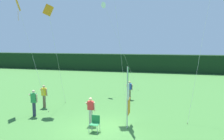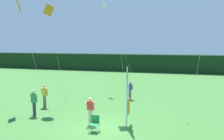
{
  "view_description": "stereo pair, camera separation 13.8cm",
  "coord_description": "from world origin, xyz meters",
  "px_view_note": "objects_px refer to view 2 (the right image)",
  "views": [
    {
      "loc": [
        3.82,
        -12.22,
        4.95
      ],
      "look_at": [
        0.08,
        2.91,
        3.07
      ],
      "focal_mm": 36.28,
      "sensor_mm": 36.0,
      "label": 1
    },
    {
      "loc": [
        3.96,
        -12.19,
        4.95
      ],
      "look_at": [
        0.08,
        2.91,
        3.07
      ],
      "focal_mm": 36.28,
      "sensor_mm": 36.0,
      "label": 2
    }
  ],
  "objects_px": {
    "person_far_right": "(130,90)",
    "kite_orange_diamond_0": "(19,8)",
    "banner_flag": "(128,98)",
    "person_near_banner": "(90,110)",
    "person_mid_field": "(34,102)",
    "person_far_left": "(44,95)",
    "kite_orange_box_4": "(49,11)",
    "kite_white_delta_3": "(105,6)",
    "folding_chair": "(95,122)"
  },
  "relations": [
    {
      "from": "person_far_right",
      "to": "kite_orange_diamond_0",
      "type": "height_order",
      "value": "kite_orange_diamond_0"
    },
    {
      "from": "person_near_banner",
      "to": "person_far_left",
      "type": "bearing_deg",
      "value": 150.6
    },
    {
      "from": "banner_flag",
      "to": "kite_white_delta_3",
      "type": "bearing_deg",
      "value": 113.1
    },
    {
      "from": "person_far_left",
      "to": "kite_orange_box_4",
      "type": "height_order",
      "value": "kite_orange_box_4"
    },
    {
      "from": "person_far_left",
      "to": "kite_orange_diamond_0",
      "type": "distance_m",
      "value": 6.89
    },
    {
      "from": "person_near_banner",
      "to": "folding_chair",
      "type": "height_order",
      "value": "person_near_banner"
    },
    {
      "from": "person_near_banner",
      "to": "person_far_right",
      "type": "distance_m",
      "value": 6.85
    },
    {
      "from": "person_far_right",
      "to": "person_mid_field",
      "type": "bearing_deg",
      "value": -132.21
    },
    {
      "from": "folding_chair",
      "to": "kite_orange_box_4",
      "type": "relative_size",
      "value": 0.11
    },
    {
      "from": "person_near_banner",
      "to": "kite_orange_box_4",
      "type": "distance_m",
      "value": 8.42
    },
    {
      "from": "banner_flag",
      "to": "kite_orange_diamond_0",
      "type": "distance_m",
      "value": 10.79
    },
    {
      "from": "kite_orange_box_4",
      "to": "folding_chair",
      "type": "bearing_deg",
      "value": -39.34
    },
    {
      "from": "folding_chair",
      "to": "kite_orange_diamond_0",
      "type": "xyz_separation_m",
      "value": [
        -7.09,
        3.51,
        7.06
      ]
    },
    {
      "from": "person_near_banner",
      "to": "person_far_right",
      "type": "bearing_deg",
      "value": 79.47
    },
    {
      "from": "banner_flag",
      "to": "kite_orange_box_4",
      "type": "xyz_separation_m",
      "value": [
        -6.63,
        2.91,
        5.63
      ]
    },
    {
      "from": "person_mid_field",
      "to": "kite_orange_diamond_0",
      "type": "relative_size",
      "value": 0.21
    },
    {
      "from": "kite_white_delta_3",
      "to": "kite_orange_diamond_0",
      "type": "bearing_deg",
      "value": -121.35
    },
    {
      "from": "person_far_right",
      "to": "kite_orange_diamond_0",
      "type": "relative_size",
      "value": 0.19
    },
    {
      "from": "person_far_left",
      "to": "folding_chair",
      "type": "height_order",
      "value": "person_far_left"
    },
    {
      "from": "banner_flag",
      "to": "person_mid_field",
      "type": "xyz_separation_m",
      "value": [
        -6.53,
        0.41,
        -0.77
      ]
    },
    {
      "from": "person_far_right",
      "to": "folding_chair",
      "type": "height_order",
      "value": "person_far_right"
    },
    {
      "from": "kite_orange_diamond_0",
      "to": "person_far_left",
      "type": "bearing_deg",
      "value": 2.18
    },
    {
      "from": "person_far_right",
      "to": "kite_orange_diamond_0",
      "type": "distance_m",
      "value": 11.07
    },
    {
      "from": "person_far_right",
      "to": "kite_orange_box_4",
      "type": "height_order",
      "value": "kite_orange_box_4"
    },
    {
      "from": "person_far_left",
      "to": "kite_white_delta_3",
      "type": "xyz_separation_m",
      "value": [
        2.75,
        7.43,
        7.76
      ]
    },
    {
      "from": "person_mid_field",
      "to": "person_far_left",
      "type": "bearing_deg",
      "value": 101.76
    },
    {
      "from": "person_far_left",
      "to": "person_far_right",
      "type": "relative_size",
      "value": 1.07
    },
    {
      "from": "folding_chair",
      "to": "kite_orange_diamond_0",
      "type": "relative_size",
      "value": 0.11
    },
    {
      "from": "kite_white_delta_3",
      "to": "person_mid_field",
      "type": "bearing_deg",
      "value": -103.87
    },
    {
      "from": "folding_chair",
      "to": "kite_orange_box_4",
      "type": "xyz_separation_m",
      "value": [
        -4.96,
        4.06,
        6.85
      ]
    },
    {
      "from": "person_far_left",
      "to": "folding_chair",
      "type": "distance_m",
      "value": 6.39
    },
    {
      "from": "person_far_right",
      "to": "kite_white_delta_3",
      "type": "bearing_deg",
      "value": 133.76
    },
    {
      "from": "folding_chair",
      "to": "kite_orange_diamond_0",
      "type": "distance_m",
      "value": 10.6
    },
    {
      "from": "banner_flag",
      "to": "person_far_right",
      "type": "xyz_separation_m",
      "value": [
        -1.0,
        6.51,
        -0.87
      ]
    },
    {
      "from": "kite_white_delta_3",
      "to": "kite_orange_box_4",
      "type": "relative_size",
      "value": 1.16
    },
    {
      "from": "person_near_banner",
      "to": "person_far_right",
      "type": "height_order",
      "value": "person_near_banner"
    },
    {
      "from": "person_near_banner",
      "to": "kite_orange_box_4",
      "type": "relative_size",
      "value": 0.21
    },
    {
      "from": "banner_flag",
      "to": "person_near_banner",
      "type": "distance_m",
      "value": 2.41
    },
    {
      "from": "person_mid_field",
      "to": "person_far_right",
      "type": "bearing_deg",
      "value": 47.79
    },
    {
      "from": "banner_flag",
      "to": "kite_orange_box_4",
      "type": "relative_size",
      "value": 0.46
    },
    {
      "from": "banner_flag",
      "to": "kite_white_delta_3",
      "type": "height_order",
      "value": "kite_white_delta_3"
    },
    {
      "from": "person_near_banner",
      "to": "banner_flag",
      "type": "bearing_deg",
      "value": 5.69
    },
    {
      "from": "person_far_left",
      "to": "kite_orange_box_4",
      "type": "xyz_separation_m",
      "value": [
        0.32,
        0.49,
        6.44
      ]
    },
    {
      "from": "kite_orange_diamond_0",
      "to": "kite_white_delta_3",
      "type": "bearing_deg",
      "value": 58.65
    },
    {
      "from": "person_far_right",
      "to": "person_far_left",
      "type": "bearing_deg",
      "value": -145.54
    },
    {
      "from": "person_near_banner",
      "to": "kite_orange_box_4",
      "type": "height_order",
      "value": "kite_orange_box_4"
    },
    {
      "from": "banner_flag",
      "to": "person_mid_field",
      "type": "bearing_deg",
      "value": 176.41
    },
    {
      "from": "person_near_banner",
      "to": "folding_chair",
      "type": "xyz_separation_m",
      "value": [
        0.58,
        -0.93,
        -0.38
      ]
    },
    {
      "from": "kite_orange_diamond_0",
      "to": "kite_white_delta_3",
      "type": "relative_size",
      "value": 0.92
    },
    {
      "from": "person_mid_field",
      "to": "person_far_right",
      "type": "distance_m",
      "value": 8.23
    }
  ]
}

